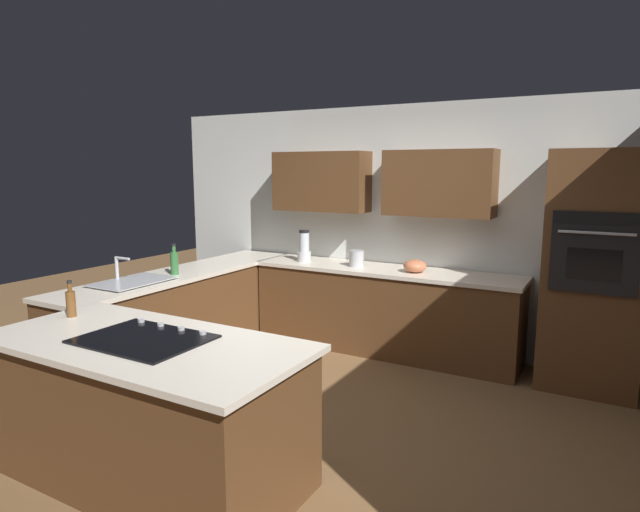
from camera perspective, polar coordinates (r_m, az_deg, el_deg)
name	(u,v)px	position (r m, az deg, el deg)	size (l,w,h in m)	color
ground_plane	(309,417)	(4.38, -1.13, -16.85)	(14.00, 14.00, 0.00)	brown
wall_back	(400,217)	(5.83, 8.55, 4.17)	(6.00, 0.44, 2.60)	silver
lower_cabinets_back	(384,312)	(5.72, 6.81, -5.96)	(2.80, 0.60, 0.86)	brown
countertop_back	(384,270)	(5.62, 6.90, -1.53)	(2.84, 0.64, 0.04)	silver
lower_cabinets_side	(184,316)	(5.68, -14.33, -6.28)	(0.60, 2.90, 0.86)	brown
countertop_side	(182,274)	(5.58, -14.52, -1.83)	(0.64, 2.94, 0.04)	silver
island_base	(147,412)	(3.62, -17.98, -15.63)	(1.99, 0.90, 0.86)	brown
island_top	(144,343)	(3.46, -18.35, -8.84)	(2.07, 0.98, 0.04)	silver
wall_oven	(594,272)	(5.18, 27.28, -1.53)	(0.80, 0.66, 2.09)	brown
sink_unit	(132,281)	(5.15, -19.47, -2.55)	(0.46, 0.70, 0.23)	#515456
cooktop	(144,339)	(3.46, -18.31, -8.39)	(0.76, 0.56, 0.03)	black
blender	(304,248)	(5.97, -1.70, 0.85)	(0.15, 0.15, 0.35)	silver
mixing_bowl	(415,266)	(5.44, 10.13, -1.06)	(0.23, 0.23, 0.13)	#CC724C
kettle	(357,259)	(5.67, 3.94, -0.27)	(0.15, 0.15, 0.17)	#B7BABF
dish_soap_bottle	(174,262)	(5.42, -15.31, -0.65)	(0.08, 0.08, 0.31)	#336B38
oil_bottle	(71,303)	(4.14, -25.10, -4.53)	(0.07, 0.07, 0.26)	brown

